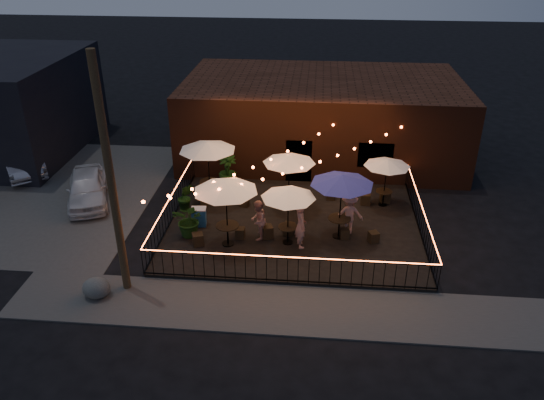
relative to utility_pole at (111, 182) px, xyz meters
The scene contains 38 objects.
ground 7.21m from the utility_pole, 25.71° to the left, with size 110.00×110.00×0.00m, color black.
patio 8.11m from the utility_pole, 40.43° to the left, with size 10.00×8.00×0.15m, color black.
sidewalk 6.74m from the utility_pole, ahead, with size 18.00×2.50×0.05m, color #42403D.
parking_lot 10.15m from the utility_pole, 135.00° to the left, with size 11.00×12.00×0.02m, color #42403D.
brick_building 14.27m from the utility_pole, 63.05° to the left, with size 14.00×8.00×4.00m.
utility_pole is the anchor object (origin of this frame).
fence_front 6.38m from the utility_pole, ahead, with size 10.00×0.04×1.04m.
fence_left 5.70m from the utility_pole, 85.03° to the left, with size 0.04×8.00×1.04m.
fence_right 11.85m from the utility_pole, 23.86° to the left, with size 0.04×8.00×1.04m.
festoon_lights 6.32m from the utility_pole, 44.40° to the left, with size 10.02×8.72×1.32m.
cafe_table_0 4.37m from the utility_pole, 43.48° to the left, with size 2.76×2.76×2.64m.
cafe_table_1 6.82m from the utility_pole, 76.14° to the left, with size 3.08×3.08×2.69m.
cafe_table_2 6.37m from the utility_pole, 30.90° to the left, with size 2.18×2.18×2.27m.
cafe_table_3 8.03m from the utility_pole, 49.54° to the left, with size 2.30×2.30×2.43m.
cafe_table_4 8.24m from the utility_pole, 27.62° to the left, with size 2.86×2.86×2.65m.
cafe_table_5 11.43m from the utility_pole, 35.64° to the left, with size 1.95×1.95×2.15m.
bistro_chair_0 4.87m from the utility_pole, 55.05° to the left, with size 0.40×0.40×0.47m, color black.
bistro_chair_1 5.98m from the utility_pole, 44.40° to the left, with size 0.35×0.35×0.41m, color black.
bistro_chair_2 7.04m from the utility_pole, 76.03° to the left, with size 0.34×0.34×0.40m, color black.
bistro_chair_3 7.65m from the utility_pole, 61.61° to the left, with size 0.35×0.35×0.41m, color black.
bistro_chair_4 6.67m from the utility_pole, 37.92° to the left, with size 0.42×0.42×0.49m, color black.
bistro_chair_5 7.40m from the utility_pole, 35.51° to the left, with size 0.40×0.40×0.48m, color black.
bistro_chair_6 8.82m from the utility_pole, 54.19° to the left, with size 0.43×0.43×0.51m, color black.
bistro_chair_7 10.43m from the utility_pole, 44.97° to the left, with size 0.36×0.36×0.43m, color black.
bistro_chair_8 9.05m from the utility_pole, 26.22° to the left, with size 0.34×0.34×0.40m, color black.
bistro_chair_9 9.90m from the utility_pole, 22.37° to the left, with size 0.35×0.35×0.42m, color black.
bistro_chair_10 11.28m from the utility_pole, 38.08° to the left, with size 0.40×0.40×0.48m, color black.
bistro_chair_11 12.08m from the utility_pole, 36.41° to the left, with size 0.40×0.40×0.48m, color black.
patron_a 7.09m from the utility_pole, 27.20° to the left, with size 0.65×0.43×1.79m, color #D1A589.
patron_b 6.10m from the utility_pole, 39.31° to the left, with size 0.78×0.61×1.60m, color tan.
patron_c 9.12m from the utility_pole, 28.48° to the left, with size 1.10×0.63×1.70m, color #E3AB93.
potted_shrub_a 4.81m from the utility_pole, 66.37° to the left, with size 1.23×1.07×1.37m, color #13390D.
potted_shrub_b 6.27m from the utility_pole, 81.44° to the left, with size 0.69×0.56×1.25m, color #113D12.
potted_shrub_c 8.80m from the utility_pole, 74.85° to the left, with size 0.82×0.82×1.47m, color #13410F.
cooler 5.61m from the utility_pole, 68.59° to the left, with size 0.63×0.48×0.78m.
boulder 3.78m from the utility_pole, 146.18° to the right, with size 0.91×0.77×0.71m, color #4E4D48.
car_white 7.81m from the utility_pole, 122.24° to the left, with size 1.63×4.05×1.38m, color white.
car_silver 12.71m from the utility_pole, 133.35° to the left, with size 1.65×4.74×1.56m, color gray.
Camera 1 is at (0.80, -16.65, 11.00)m, focal length 35.00 mm.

